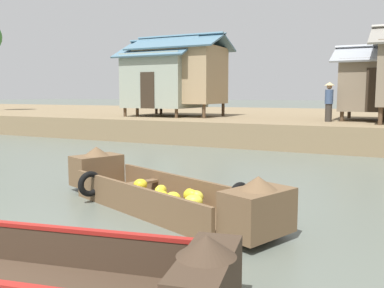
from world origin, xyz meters
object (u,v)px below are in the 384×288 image
stilt_house_mid_left (181,74)px  stilt_house_mid_right (379,84)px  stilt_house_left (165,80)px  banana_boat (160,192)px  vendor_person (329,100)px

stilt_house_mid_left → stilt_house_mid_right: 9.57m
stilt_house_left → stilt_house_mid_right: size_ratio=1.11×
banana_boat → stilt_house_mid_right: size_ratio=1.44×
banana_boat → stilt_house_left: size_ratio=1.30×
stilt_house_mid_left → vendor_person: (7.73, -1.22, -1.26)m
banana_boat → stilt_house_mid_left: (-6.52, 13.10, 2.87)m
banana_boat → vendor_person: 12.04m
stilt_house_left → vendor_person: (8.64, -1.19, -0.99)m
banana_boat → vendor_person: vendor_person is taller
banana_boat → stilt_house_left: bearing=119.6°
stilt_house_mid_right → vendor_person: bearing=-134.9°
stilt_house_mid_right → vendor_person: (-1.80, -1.81, -0.68)m
banana_boat → vendor_person: size_ratio=3.24×
banana_boat → stilt_house_mid_left: bearing=116.5°
stilt_house_left → vendor_person: 8.78m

